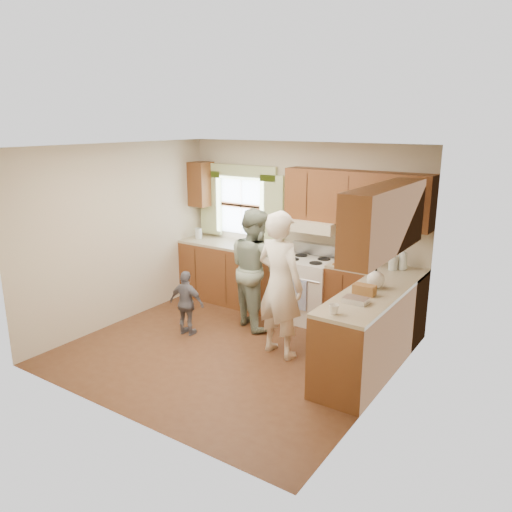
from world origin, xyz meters
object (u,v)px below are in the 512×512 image
Objects in this scene: stove at (308,288)px; woman_left at (280,284)px; woman_right at (255,268)px; child at (187,303)px.

woman_left is at bearing -78.70° from stove.
woman_right is (-0.75, 0.59, -0.07)m from woman_left.
child is (-0.57, -0.77, -0.39)m from woman_right.
woman_left is 1.08× the size of woman_right.
child is at bearing -128.66° from stove.
stove is at bearing -68.80° from woman_left.
woman_left reaches higher than woman_right.
woman_left is 1.41m from child.
woman_left reaches higher than stove.
woman_left is (0.23, -1.17, 0.43)m from stove.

